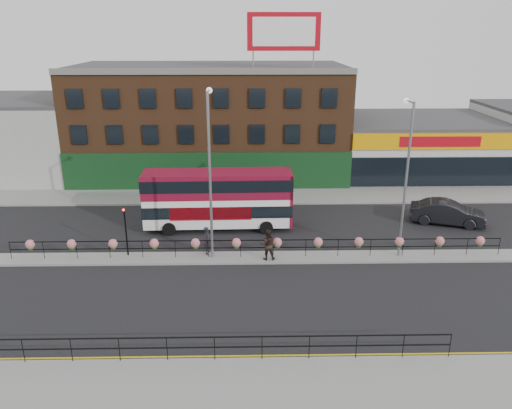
{
  "coord_description": "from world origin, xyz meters",
  "views": [
    {
      "loc": [
        -0.6,
        -27.91,
        13.39
      ],
      "look_at": [
        0.0,
        3.0,
        2.5
      ],
      "focal_mm": 35.0,
      "sensor_mm": 36.0,
      "label": 1
    }
  ],
  "objects_px": {
    "double_decker_bus": "(218,194)",
    "pedestrian_a": "(208,240)",
    "pedestrian_b": "(268,245)",
    "car": "(448,213)",
    "lamp_column_east": "(406,167)",
    "lamp_column_west": "(210,162)"
  },
  "relations": [
    {
      "from": "pedestrian_b",
      "to": "lamp_column_east",
      "type": "relative_size",
      "value": 0.2
    },
    {
      "from": "car",
      "to": "lamp_column_west",
      "type": "bearing_deg",
      "value": 125.76
    },
    {
      "from": "car",
      "to": "pedestrian_a",
      "type": "xyz_separation_m",
      "value": [
        -16.98,
        -5.07,
        0.17
      ]
    },
    {
      "from": "car",
      "to": "pedestrian_b",
      "type": "relative_size",
      "value": 2.84
    },
    {
      "from": "double_decker_bus",
      "to": "pedestrian_a",
      "type": "distance_m",
      "value": 4.8
    },
    {
      "from": "double_decker_bus",
      "to": "lamp_column_east",
      "type": "relative_size",
      "value": 1.09
    },
    {
      "from": "pedestrian_a",
      "to": "pedestrian_b",
      "type": "relative_size",
      "value": 0.91
    },
    {
      "from": "pedestrian_a",
      "to": "lamp_column_west",
      "type": "xyz_separation_m",
      "value": [
        0.32,
        -0.26,
        5.09
      ]
    },
    {
      "from": "double_decker_bus",
      "to": "pedestrian_a",
      "type": "xyz_separation_m",
      "value": [
        -0.47,
        -4.53,
        -1.53
      ]
    },
    {
      "from": "lamp_column_east",
      "to": "car",
      "type": "bearing_deg",
      "value": 46.27
    },
    {
      "from": "double_decker_bus",
      "to": "lamp_column_east",
      "type": "distance_m",
      "value": 12.75
    },
    {
      "from": "car",
      "to": "pedestrian_b",
      "type": "distance_m",
      "value": 14.58
    },
    {
      "from": "car",
      "to": "pedestrian_b",
      "type": "bearing_deg",
      "value": 132.27
    },
    {
      "from": "car",
      "to": "lamp_column_west",
      "type": "relative_size",
      "value": 0.55
    },
    {
      "from": "double_decker_bus",
      "to": "pedestrian_b",
      "type": "bearing_deg",
      "value": -59.44
    },
    {
      "from": "double_decker_bus",
      "to": "pedestrian_b",
      "type": "relative_size",
      "value": 5.35
    },
    {
      "from": "car",
      "to": "double_decker_bus",
      "type": "bearing_deg",
      "value": 109.9
    },
    {
      "from": "lamp_column_east",
      "to": "lamp_column_west",
      "type": "bearing_deg",
      "value": 179.73
    },
    {
      "from": "pedestrian_a",
      "to": "pedestrian_b",
      "type": "bearing_deg",
      "value": -96.43
    },
    {
      "from": "car",
      "to": "pedestrian_b",
      "type": "height_order",
      "value": "pedestrian_b"
    },
    {
      "from": "car",
      "to": "lamp_column_east",
      "type": "xyz_separation_m",
      "value": [
        -5.15,
        -5.39,
        4.9
      ]
    },
    {
      "from": "double_decker_bus",
      "to": "lamp_column_west",
      "type": "xyz_separation_m",
      "value": [
        -0.16,
        -4.79,
        3.56
      ]
    }
  ]
}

